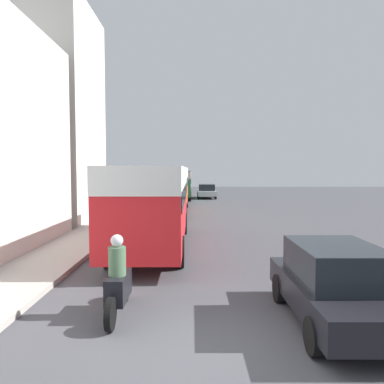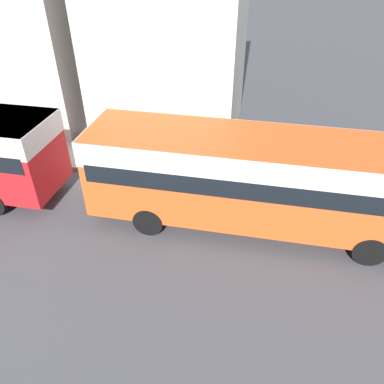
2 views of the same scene
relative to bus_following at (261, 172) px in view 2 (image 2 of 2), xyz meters
The scene contains 3 objects.
building_midblock 14.56m from the bus_following, 120.05° to the right, with size 6.12×7.33×8.42m.
bus_following is the anchor object (origin of this frame).
pedestrian_near_curb 3.40m from the bus_following, 145.25° to the right, with size 0.38×0.38×1.81m.
Camera 2 is at (8.09, 20.37, 8.30)m, focal length 35.00 mm.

